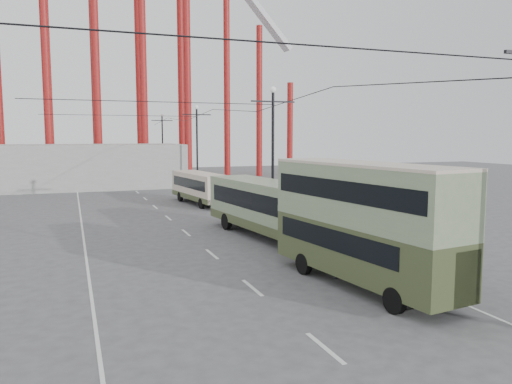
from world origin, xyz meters
name	(u,v)px	position (x,y,z in m)	size (l,w,h in m)	color
ground	(323,319)	(0.00, 0.00, 0.00)	(160.00, 160.00, 0.00)	#4A4A4D
road_markings	(176,223)	(-0.86, 19.70, 0.01)	(12.52, 120.00, 0.01)	silver
lamp_post_mid	(273,155)	(5.60, 18.00, 4.68)	(3.20, 0.44, 9.32)	black
lamp_post_far	(197,148)	(5.60, 40.00, 4.68)	(3.20, 0.44, 9.32)	black
lamp_post_distant	(163,145)	(5.60, 62.00, 4.68)	(3.20, 0.44, 9.32)	black
roller_coaster	(105,7)	(-2.49, 56.89, 22.92)	(52.95, 5.00, 55.48)	maroon
fairground_shed	(85,166)	(-6.00, 47.00, 2.50)	(22.00, 10.00, 5.00)	gray
double_decker_bus	(363,218)	(3.12, 2.65, 2.76)	(3.52, 9.40, 4.92)	#3E4726
single_decker_green	(270,206)	(3.28, 12.83, 1.86)	(4.10, 11.88, 3.29)	slate
single_decker_cream	(200,187)	(3.05, 28.57, 1.54)	(3.35, 9.02, 2.74)	beige
pedestrian	(338,260)	(2.79, 3.97, 0.78)	(0.57, 0.37, 1.56)	black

